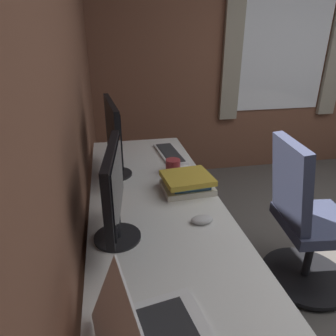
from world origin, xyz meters
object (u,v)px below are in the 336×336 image
at_px(monitor_secondary, 113,135).
at_px(laptop_leftmost, 150,333).
at_px(mouse_main, 202,220).
at_px(keyboard_main, 170,154).
at_px(book_stack_near, 188,183).
at_px(coffee_mug, 173,167).
at_px(monitor_primary, 114,189).
at_px(office_chair, 305,224).
at_px(drawer_pedestal, 157,281).

height_order(monitor_secondary, laptop_leftmost, monitor_secondary).
distance_m(laptop_leftmost, mouse_main, 0.65).
bearing_deg(mouse_main, keyboard_main, -1.54).
xyz_separation_m(monitor_secondary, mouse_main, (-0.60, -0.37, -0.24)).
bearing_deg(keyboard_main, mouse_main, 178.46).
relative_size(laptop_leftmost, book_stack_near, 1.29).
distance_m(keyboard_main, book_stack_near, 0.55).
relative_size(monitor_secondary, book_stack_near, 1.80).
bearing_deg(coffee_mug, monitor_secondary, 81.44).
bearing_deg(monitor_primary, book_stack_near, -47.72).
distance_m(monitor_secondary, mouse_main, 0.75).
relative_size(monitor_primary, book_stack_near, 1.62).
distance_m(monitor_secondary, keyboard_main, 0.53).
bearing_deg(coffee_mug, office_chair, -111.07).
distance_m(monitor_primary, laptop_leftmost, 0.55).
distance_m(book_stack_near, office_chair, 0.80).
relative_size(laptop_leftmost, office_chair, 0.38).
height_order(book_stack_near, office_chair, office_chair).
distance_m(drawer_pedestal, coffee_mug, 0.67).
bearing_deg(book_stack_near, coffee_mug, 8.65).
distance_m(monitor_secondary, office_chair, 1.28).
relative_size(drawer_pedestal, monitor_primary, 1.50).
relative_size(drawer_pedestal, keyboard_main, 1.62).
bearing_deg(monitor_primary, coffee_mug, -31.59).
xyz_separation_m(mouse_main, coffee_mug, (0.55, 0.02, 0.03)).
distance_m(monitor_secondary, laptop_leftmost, 1.18).
bearing_deg(book_stack_near, mouse_main, 177.62).
bearing_deg(monitor_primary, office_chair, -75.35).
bearing_deg(drawer_pedestal, coffee_mug, -21.00).
height_order(keyboard_main, coffee_mug, coffee_mug).
xyz_separation_m(laptop_leftmost, book_stack_near, (0.88, -0.33, -0.00)).
relative_size(monitor_primary, laptop_leftmost, 1.26).
xyz_separation_m(monitor_secondary, keyboard_main, (0.27, -0.39, -0.25)).
height_order(monitor_primary, office_chair, monitor_primary).
relative_size(coffee_mug, office_chair, 0.13).
distance_m(drawer_pedestal, keyboard_main, 0.92).
bearing_deg(book_stack_near, monitor_primary, 132.28).
bearing_deg(mouse_main, laptop_leftmost, 150.24).
distance_m(laptop_leftmost, book_stack_near, 0.94).
height_order(mouse_main, office_chair, office_chair).
relative_size(mouse_main, book_stack_near, 0.36).
bearing_deg(laptop_leftmost, coffee_mug, -15.08).
bearing_deg(mouse_main, book_stack_near, -2.38).
distance_m(drawer_pedestal, monitor_secondary, 0.85).
height_order(monitor_secondary, office_chair, monitor_secondary).
xyz_separation_m(monitor_secondary, book_stack_near, (-0.28, -0.38, -0.21)).
bearing_deg(coffee_mug, monitor_primary, 148.41).
bearing_deg(monitor_secondary, book_stack_near, -126.49).
xyz_separation_m(monitor_primary, monitor_secondary, (0.64, -0.02, 0.02)).
height_order(drawer_pedestal, coffee_mug, coffee_mug).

